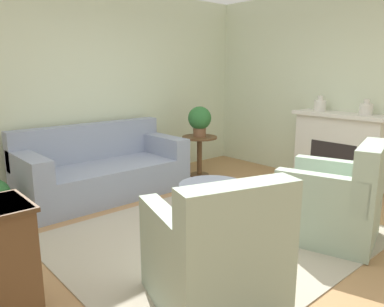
{
  "coord_description": "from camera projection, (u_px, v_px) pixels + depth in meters",
  "views": [
    {
      "loc": [
        -2.52,
        -2.48,
        1.66
      ],
      "look_at": [
        0.15,
        0.55,
        0.75
      ],
      "focal_mm": 35.0,
      "sensor_mm": 36.0,
      "label": 1
    }
  ],
  "objects": [
    {
      "name": "vase_mantel_near",
      "position": [
        320.0,
        105.0,
        5.44
      ],
      "size": [
        0.17,
        0.17,
        0.22
      ],
      "color": "silver",
      "rests_on": "fireplace"
    },
    {
      "name": "ottoman_table",
      "position": [
        213.0,
        200.0,
        3.97
      ],
      "size": [
        0.72,
        0.72,
        0.47
      ],
      "color": "#8E99B2",
      "rests_on": "rug"
    },
    {
      "name": "wall_back",
      "position": [
        92.0,
        88.0,
        5.37
      ],
      "size": [
        8.98,
        0.12,
        2.8
      ],
      "color": "beige",
      "rests_on": "ground_plane"
    },
    {
      "name": "wall_right",
      "position": [
        356.0,
        88.0,
        5.27
      ],
      "size": [
        0.12,
        9.37,
        2.8
      ],
      "color": "beige",
      "rests_on": "ground_plane"
    },
    {
      "name": "side_table",
      "position": [
        199.0,
        149.0,
        5.88
      ],
      "size": [
        0.55,
        0.55,
        0.64
      ],
      "color": "brown",
      "rests_on": "ground_plane"
    },
    {
      "name": "armchair_left",
      "position": [
        216.0,
        259.0,
        2.59
      ],
      "size": [
        1.0,
        1.07,
        0.99
      ],
      "color": "#9EB29E",
      "rests_on": "rug"
    },
    {
      "name": "armchair_right",
      "position": [
        336.0,
        204.0,
        3.66
      ],
      "size": [
        1.0,
        1.07,
        0.99
      ],
      "color": "#9EB29E",
      "rests_on": "rug"
    },
    {
      "name": "ground_plane",
      "position": [
        217.0,
        236.0,
        3.81
      ],
      "size": [
        16.0,
        16.0,
        0.0
      ],
      "primitive_type": "plane",
      "color": "#AD7F51"
    },
    {
      "name": "vase_mantel_far",
      "position": [
        366.0,
        109.0,
        4.95
      ],
      "size": [
        0.17,
        0.17,
        0.21
      ],
      "color": "silver",
      "rests_on": "fireplace"
    },
    {
      "name": "fireplace",
      "position": [
        339.0,
        148.0,
        5.33
      ],
      "size": [
        0.44,
        1.32,
        1.07
      ],
      "color": "silver",
      "rests_on": "ground_plane"
    },
    {
      "name": "potted_plant_on_side_table",
      "position": [
        200.0,
        120.0,
        5.78
      ],
      "size": [
        0.36,
        0.36,
        0.47
      ],
      "color": "brown",
      "rests_on": "side_table"
    },
    {
      "name": "rug",
      "position": [
        217.0,
        236.0,
        3.81
      ],
      "size": [
        3.06,
        2.49,
        0.01
      ],
      "color": "#B2A893",
      "rests_on": "ground_plane"
    },
    {
      "name": "couch",
      "position": [
        102.0,
        171.0,
        5.03
      ],
      "size": [
        2.17,
        0.99,
        0.93
      ],
      "color": "#8E99B2",
      "rests_on": "ground_plane"
    }
  ]
}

